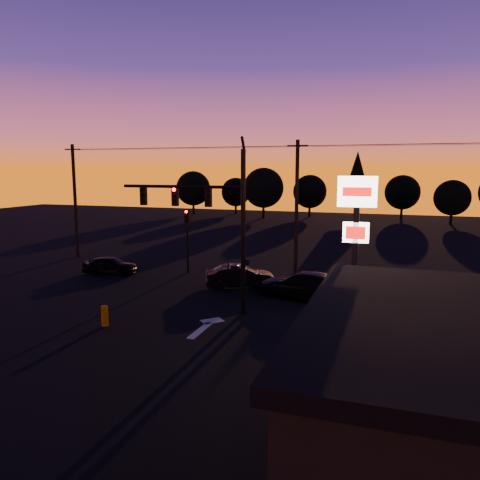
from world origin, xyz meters
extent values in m
plane|color=black|center=(0.00, 0.00, 0.00)|extent=(120.00, 120.00, 0.00)
cube|color=beige|center=(0.50, 1.00, 0.01)|extent=(0.35, 2.20, 0.01)
cube|color=beige|center=(0.50, 2.40, 0.01)|extent=(1.20, 1.20, 0.01)
cylinder|color=black|center=(1.50, 4.00, 4.00)|extent=(0.24, 0.24, 8.00)
cylinder|color=black|center=(1.50, 4.00, 8.20)|extent=(0.14, 0.52, 0.76)
cylinder|color=black|center=(-1.75, 4.00, 6.20)|extent=(6.50, 0.16, 0.16)
cube|color=black|center=(-0.30, 4.00, 5.70)|extent=(0.32, 0.22, 0.95)
sphere|color=black|center=(-0.30, 3.87, 6.05)|extent=(0.18, 0.18, 0.18)
sphere|color=black|center=(-0.30, 3.87, 5.75)|extent=(0.18, 0.18, 0.18)
sphere|color=black|center=(-0.30, 3.87, 5.45)|extent=(0.18, 0.18, 0.18)
cube|color=black|center=(-2.10, 4.00, 5.70)|extent=(0.32, 0.22, 0.95)
sphere|color=#FF0705|center=(-2.10, 3.87, 6.05)|extent=(0.18, 0.18, 0.18)
sphere|color=black|center=(-2.10, 3.87, 5.75)|extent=(0.18, 0.18, 0.18)
sphere|color=black|center=(-2.10, 3.87, 5.45)|extent=(0.18, 0.18, 0.18)
cube|color=black|center=(-3.90, 4.00, 5.70)|extent=(0.32, 0.22, 0.95)
sphere|color=black|center=(-3.90, 3.87, 6.05)|extent=(0.18, 0.18, 0.18)
sphere|color=black|center=(-3.90, 3.87, 5.75)|extent=(0.18, 0.18, 0.18)
sphere|color=black|center=(-3.90, 3.87, 5.45)|extent=(0.18, 0.18, 0.18)
cube|color=black|center=(1.68, 4.00, 2.60)|extent=(0.22, 0.18, 0.28)
cylinder|color=black|center=(-5.00, 11.50, 1.80)|extent=(0.14, 0.14, 3.60)
cube|color=black|center=(-5.00, 11.50, 3.90)|extent=(0.30, 0.20, 0.90)
sphere|color=#FF0705|center=(-5.00, 11.38, 4.22)|extent=(0.18, 0.18, 0.18)
sphere|color=black|center=(-5.00, 11.38, 3.94)|extent=(0.18, 0.18, 0.18)
sphere|color=black|center=(-5.00, 11.38, 3.66)|extent=(0.18, 0.18, 0.18)
cube|color=black|center=(7.00, 1.50, 3.20)|extent=(0.22, 0.22, 6.40)
cube|color=white|center=(7.00, 1.50, 6.20)|extent=(1.50, 0.25, 1.20)
cube|color=red|center=(7.00, 1.36, 6.20)|extent=(1.10, 0.02, 0.35)
cube|color=white|center=(7.00, 1.50, 4.60)|extent=(1.00, 0.22, 0.80)
cube|color=red|center=(7.00, 1.37, 4.60)|extent=(0.75, 0.02, 0.50)
cylinder|color=black|center=(-16.00, 14.00, 4.50)|extent=(0.26, 0.26, 9.00)
cube|color=black|center=(-16.00, 14.00, 8.60)|extent=(1.40, 0.10, 0.10)
cylinder|color=black|center=(2.00, 14.00, 4.50)|extent=(0.26, 0.26, 9.00)
cube|color=black|center=(2.00, 14.00, 8.60)|extent=(1.40, 0.10, 0.10)
cylinder|color=black|center=(-7.00, 13.40, 8.55)|extent=(18.00, 0.02, 0.02)
cylinder|color=black|center=(-7.00, 14.00, 8.60)|extent=(18.00, 0.02, 0.02)
cylinder|color=black|center=(-7.00, 14.60, 8.55)|extent=(18.00, 0.02, 0.02)
cylinder|color=black|center=(11.00, 13.40, 8.55)|extent=(18.00, 0.02, 0.02)
cylinder|color=black|center=(11.00, 14.00, 8.60)|extent=(18.00, 0.02, 0.02)
cylinder|color=black|center=(11.00, 14.60, 8.55)|extent=(18.00, 0.02, 0.02)
cube|color=black|center=(9.00, -3.48, 1.40)|extent=(2.20, 0.05, 1.60)
cylinder|color=#CF7D00|center=(-3.86, 0.19, 0.47)|extent=(0.31, 0.31, 0.93)
cylinder|color=black|center=(-22.00, 50.00, 0.81)|extent=(0.36, 0.36, 1.62)
sphere|color=black|center=(-22.00, 50.00, 4.06)|extent=(5.36, 5.36, 5.36)
cylinder|color=black|center=(-16.00, 53.00, 0.69)|extent=(0.36, 0.36, 1.38)
sphere|color=black|center=(-16.00, 53.00, 3.44)|extent=(4.54, 4.54, 4.54)
cylinder|color=black|center=(-10.00, 48.00, 0.88)|extent=(0.36, 0.36, 1.75)
sphere|color=black|center=(-10.00, 48.00, 4.38)|extent=(5.77, 5.78, 5.78)
cylinder|color=black|center=(-4.00, 52.00, 0.75)|extent=(0.36, 0.36, 1.50)
sphere|color=black|center=(-4.00, 52.00, 3.75)|extent=(4.95, 4.95, 4.95)
cylinder|color=black|center=(3.00, 49.00, 1.19)|extent=(0.36, 0.36, 2.38)
cone|color=black|center=(3.00, 49.00, 5.94)|extent=(4.18, 4.18, 7.12)
cylinder|color=black|center=(9.00, 54.00, 0.75)|extent=(0.36, 0.36, 1.50)
sphere|color=black|center=(9.00, 54.00, 3.75)|extent=(4.95, 4.95, 4.95)
cylinder|color=black|center=(15.00, 48.00, 0.69)|extent=(0.36, 0.36, 1.38)
sphere|color=black|center=(15.00, 48.00, 3.44)|extent=(4.54, 4.54, 4.54)
imported|color=black|center=(-9.79, 9.37, 0.61)|extent=(3.85, 2.32, 1.23)
imported|color=black|center=(-0.26, 8.76, 0.68)|extent=(4.38, 3.01, 1.37)
imported|color=black|center=(3.76, 7.58, 0.75)|extent=(5.54, 3.35, 1.50)
imported|color=black|center=(9.64, -2.40, 0.72)|extent=(3.07, 5.48, 1.45)
camera|label=1|loc=(8.53, -17.20, 7.07)|focal=35.00mm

